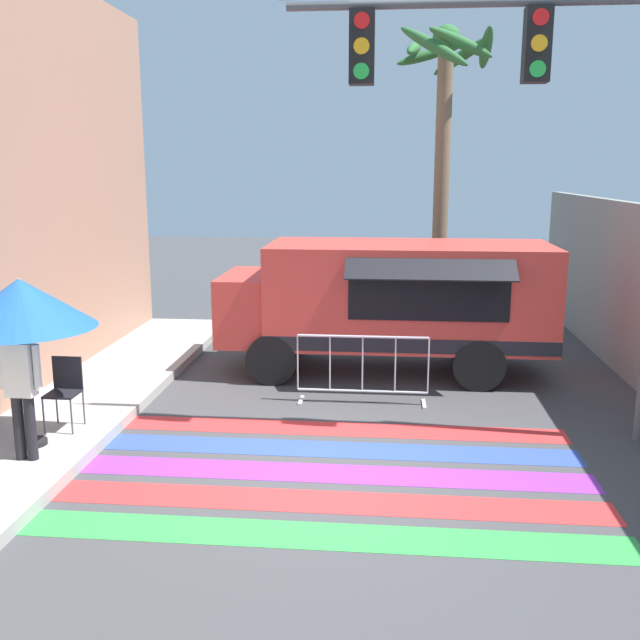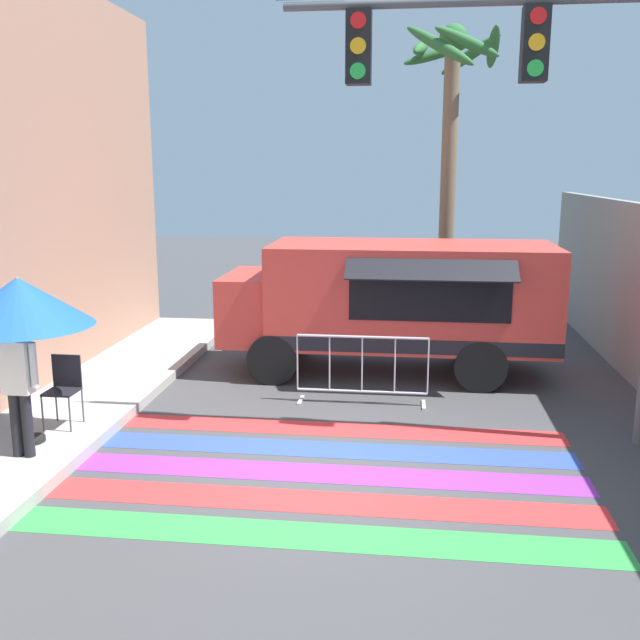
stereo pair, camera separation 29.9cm
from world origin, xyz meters
TOP-DOWN VIEW (x-y plane):
  - ground_plane at (0.00, 0.00)m, footprint 60.00×60.00m
  - crosswalk_painted at (0.00, -0.02)m, footprint 6.40×3.60m
  - food_truck at (0.59, 4.56)m, footprint 5.85×2.63m
  - traffic_signal_pole at (2.52, 1.47)m, footprint 5.01×0.29m
  - patio_umbrella at (-3.87, 0.16)m, footprint 1.83×1.83m
  - folding_chair at (-3.71, 0.85)m, footprint 0.41×0.41m
  - vendor_person at (-3.71, -0.29)m, footprint 0.53×0.23m
  - barricade_front at (0.29, 2.70)m, footprint 2.08×0.44m
  - palm_tree at (1.83, 8.05)m, footprint 2.23×2.35m

SIDE VIEW (x-z plane):
  - ground_plane at x=0.00m, z-range 0.00..0.00m
  - crosswalk_painted at x=0.00m, z-range 0.00..0.01m
  - barricade_front at x=0.29m, z-range 0.00..1.10m
  - folding_chair at x=-3.71m, z-range 0.26..1.24m
  - vendor_person at x=-3.71m, z-range 0.28..2.01m
  - food_truck at x=0.59m, z-range 0.21..2.56m
  - patio_umbrella at x=-3.87m, z-range 0.92..3.10m
  - traffic_signal_pole at x=2.52m, z-range 1.32..7.48m
  - palm_tree at x=1.83m, z-range 1.38..8.01m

